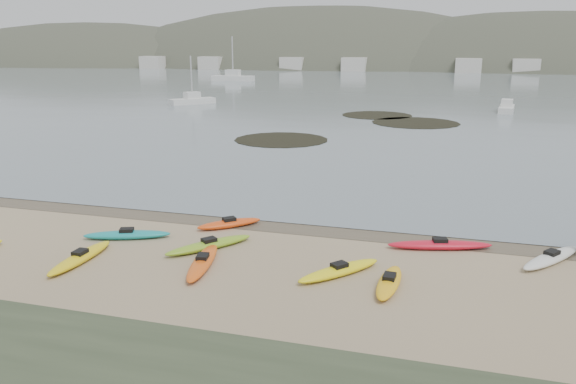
% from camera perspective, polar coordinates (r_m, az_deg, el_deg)
% --- Properties ---
extents(ground, '(600.00, 600.00, 0.00)m').
position_cam_1_polar(ground, '(25.76, 0.00, -3.23)').
color(ground, tan).
rests_on(ground, ground).
extents(wet_sand, '(60.00, 60.00, 0.00)m').
position_cam_1_polar(wet_sand, '(25.48, -0.19, -3.42)').
color(wet_sand, brown).
rests_on(wet_sand, ground).
extents(water, '(1200.00, 1200.00, 0.00)m').
position_cam_1_polar(water, '(323.71, 15.19, 12.93)').
color(water, slate).
rests_on(water, ground).
extents(kayaks, '(24.62, 8.76, 0.34)m').
position_cam_1_polar(kayaks, '(21.94, -3.39, -6.06)').
color(kayaks, yellow).
rests_on(kayaks, ground).
extents(kelp_mats, '(18.86, 27.19, 0.04)m').
position_cam_1_polar(kelp_mats, '(57.81, 8.07, 6.78)').
color(kelp_mats, black).
rests_on(kelp_mats, water).
extents(moored_boats, '(86.88, 77.69, 1.30)m').
position_cam_1_polar(moored_boats, '(109.97, 13.29, 10.59)').
color(moored_boats, silver).
rests_on(moored_boats, ground).
extents(far_hills, '(550.00, 135.00, 80.00)m').
position_cam_1_polar(far_hills, '(221.24, 24.59, 7.31)').
color(far_hills, '#384235').
rests_on(far_hills, ground).
extents(far_town, '(199.00, 5.00, 4.00)m').
position_cam_1_polar(far_town, '(168.65, 16.11, 12.25)').
color(far_town, beige).
rests_on(far_town, ground).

